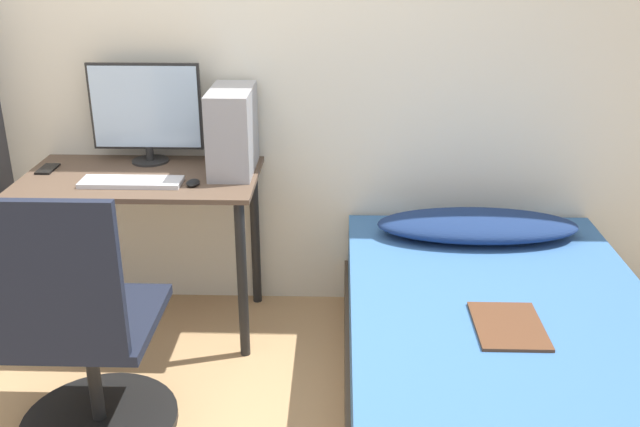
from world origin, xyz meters
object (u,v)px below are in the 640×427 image
(office_chair, at_px, (82,349))
(monitor, at_px, (146,111))
(keyboard, at_px, (131,182))
(pc_tower, at_px, (233,130))
(bed, at_px, (501,361))

(office_chair, distance_m, monitor, 1.19)
(office_chair, height_order, keyboard, office_chair)
(keyboard, height_order, pc_tower, pc_tower)
(office_chair, xyz_separation_m, monitor, (0.03, 1.01, 0.62))
(office_chair, bearing_deg, pc_tower, 64.04)
(keyboard, bearing_deg, office_chair, -91.84)
(monitor, xyz_separation_m, keyboard, (-0.00, -0.31, -0.23))
(office_chair, height_order, pc_tower, pc_tower)
(office_chair, bearing_deg, keyboard, 88.16)
(monitor, bearing_deg, pc_tower, -15.29)
(office_chair, distance_m, pc_tower, 1.15)
(bed, relative_size, keyboard, 4.23)
(bed, relative_size, pc_tower, 4.77)
(bed, bearing_deg, keyboard, 161.78)
(office_chair, xyz_separation_m, bed, (1.54, 0.20, -0.15))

